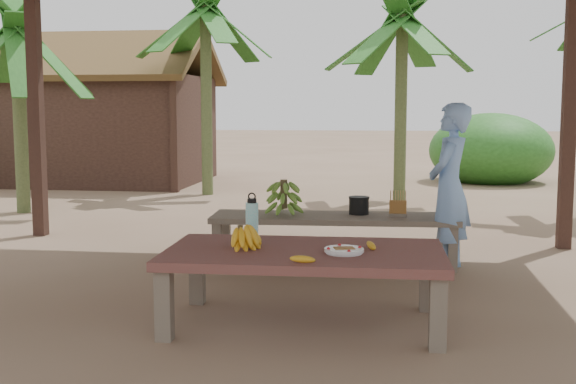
# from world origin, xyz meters

# --- Properties ---
(ground) EXTENTS (80.00, 80.00, 0.00)m
(ground) POSITION_xyz_m (0.00, 0.00, 0.00)
(ground) COLOR brown
(ground) RESTS_ON ground
(work_table) EXTENTS (1.82, 1.03, 0.50)m
(work_table) POSITION_xyz_m (0.49, -0.63, 0.43)
(work_table) COLOR brown
(work_table) RESTS_ON ground
(bench) EXTENTS (2.23, 0.70, 0.45)m
(bench) POSITION_xyz_m (0.55, 1.24, 0.39)
(bench) COLOR brown
(bench) RESTS_ON ground
(ripe_banana_bunch) EXTENTS (0.33, 0.31, 0.16)m
(ripe_banana_bunch) POSITION_xyz_m (0.06, -0.62, 0.58)
(ripe_banana_bunch) COLOR yellow
(ripe_banana_bunch) RESTS_ON work_table
(plate) EXTENTS (0.25, 0.25, 0.04)m
(plate) POSITION_xyz_m (0.75, -0.71, 0.52)
(plate) COLOR white
(plate) RESTS_ON work_table
(loose_banana_front) EXTENTS (0.17, 0.11, 0.04)m
(loose_banana_front) POSITION_xyz_m (0.52, -1.03, 0.52)
(loose_banana_front) COLOR yellow
(loose_banana_front) RESTS_ON work_table
(loose_banana_side) EXTENTS (0.09, 0.15, 0.04)m
(loose_banana_side) POSITION_xyz_m (0.92, -0.54, 0.52)
(loose_banana_side) COLOR yellow
(loose_banana_side) RESTS_ON work_table
(water_flask) EXTENTS (0.09, 0.09, 0.33)m
(water_flask) POSITION_xyz_m (0.08, -0.29, 0.64)
(water_flask) COLOR #43D2D0
(water_flask) RESTS_ON work_table
(green_banana_stalk) EXTENTS (0.31, 0.31, 0.34)m
(green_banana_stalk) POSITION_xyz_m (0.09, 1.22, 0.62)
(green_banana_stalk) COLOR #598C2D
(green_banana_stalk) RESTS_ON bench
(cooking_pot) EXTENTS (0.18, 0.18, 0.15)m
(cooking_pot) POSITION_xyz_m (0.77, 1.34, 0.53)
(cooking_pot) COLOR black
(cooking_pot) RESTS_ON bench
(skewer_rack) EXTENTS (0.18, 0.09, 0.24)m
(skewer_rack) POSITION_xyz_m (1.12, 1.22, 0.57)
(skewer_rack) COLOR #A57F47
(skewer_rack) RESTS_ON bench
(woman) EXTENTS (0.52, 0.62, 1.46)m
(woman) POSITION_xyz_m (1.56, 1.16, 0.73)
(woman) COLOR #79A3E5
(woman) RESTS_ON ground
(hut) EXTENTS (4.40, 3.43, 2.85)m
(hut) POSITION_xyz_m (-4.50, 8.00, 1.10)
(hut) COLOR black
(hut) RESTS_ON ground
(banana_plant_n) EXTENTS (1.80, 1.80, 2.98)m
(banana_plant_n) POSITION_xyz_m (1.22, 5.72, 2.49)
(banana_plant_n) COLOR #596638
(banana_plant_n) RESTS_ON ground
(banana_plant_nw) EXTENTS (1.80, 1.80, 3.24)m
(banana_plant_nw) POSITION_xyz_m (-1.88, 6.25, 2.75)
(banana_plant_nw) COLOR #596638
(banana_plant_nw) RESTS_ON ground
(banana_plant_w) EXTENTS (1.80, 1.80, 2.65)m
(banana_plant_w) POSITION_xyz_m (-3.86, 3.94, 2.18)
(banana_plant_w) COLOR #596638
(banana_plant_w) RESTS_ON ground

